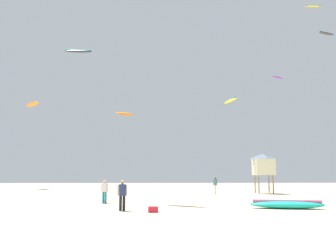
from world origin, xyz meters
TOP-DOWN VIEW (x-y plane):
  - ground_plane at (0.00, 0.00)m, footprint 120.00×120.00m
  - person_foreground at (-3.10, 6.28)m, footprint 0.57×0.40m
  - person_midground at (-4.85, 11.42)m, footprint 0.53×0.38m
  - person_left at (4.80, 22.26)m, footprint 0.40×0.57m
  - kite_grounded_near at (6.88, 7.33)m, footprint 4.63×2.13m
  - lifeguard_tower at (10.13, 23.46)m, footprint 2.30×2.30m
  - cooler_box at (-1.30, 5.45)m, footprint 0.56×0.36m
  - kite_aloft_0 at (18.15, 27.53)m, footprint 2.15×0.64m
  - kite_aloft_1 at (10.32, 41.05)m, footprint 2.21×4.26m
  - kite_aloft_2 at (15.04, 32.59)m, footprint 2.26×1.90m
  - kite_aloft_3 at (-5.27, 31.20)m, footprint 2.58×1.99m
  - kite_aloft_4 at (-19.04, 37.28)m, footprint 3.51×4.18m
  - kite_aloft_7 at (17.22, 22.54)m, footprint 2.19×1.41m
  - kite_aloft_8 at (-8.22, 16.77)m, footprint 2.47×0.86m

SIDE VIEW (x-z plane):
  - ground_plane at x=0.00m, z-range 0.00..0.00m
  - cooler_box at x=-1.30m, z-range 0.00..0.32m
  - kite_grounded_near at x=6.88m, z-range -0.02..0.54m
  - person_midground at x=-4.85m, z-range 0.14..1.82m
  - person_foreground at x=-3.10m, z-range 0.15..1.92m
  - person_left at x=4.80m, z-range 0.15..1.93m
  - lifeguard_tower at x=10.13m, z-range 0.98..5.13m
  - kite_aloft_3 at x=-5.27m, z-range 9.26..9.89m
  - kite_aloft_4 at x=-19.04m, z-range 11.61..12.10m
  - kite_aloft_8 at x=-8.22m, z-range 12.72..13.28m
  - kite_aloft_1 at x=10.32m, z-range 12.80..13.80m
  - kite_aloft_2 at x=15.04m, z-range 14.64..15.10m
  - kite_aloft_7 at x=17.22m, z-range 17.01..17.30m
  - kite_aloft_0 at x=18.15m, z-range 22.36..22.86m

